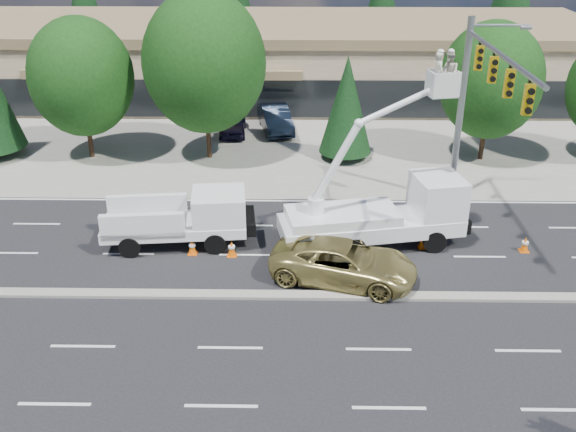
{
  "coord_description": "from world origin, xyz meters",
  "views": [
    {
      "loc": [
        2.24,
        -20.68,
        13.43
      ],
      "look_at": [
        1.86,
        2.1,
        2.4
      ],
      "focal_mm": 40.0,
      "sensor_mm": 36.0,
      "label": 1
    }
  ],
  "objects_px": {
    "minivan": "(344,262)",
    "signal_mast": "(476,93)",
    "utility_pickup": "(185,223)",
    "bucket_truck": "(389,206)"
  },
  "relations": [
    {
      "from": "bucket_truck",
      "to": "signal_mast",
      "type": "bearing_deg",
      "value": 23.8
    },
    {
      "from": "signal_mast",
      "to": "bucket_truck",
      "type": "relative_size",
      "value": 1.21
    },
    {
      "from": "utility_pickup",
      "to": "minivan",
      "type": "distance_m",
      "value": 7.36
    },
    {
      "from": "minivan",
      "to": "utility_pickup",
      "type": "bearing_deg",
      "value": 81.42
    },
    {
      "from": "utility_pickup",
      "to": "minivan",
      "type": "height_order",
      "value": "utility_pickup"
    },
    {
      "from": "signal_mast",
      "to": "bucket_truck",
      "type": "height_order",
      "value": "signal_mast"
    },
    {
      "from": "bucket_truck",
      "to": "minivan",
      "type": "height_order",
      "value": "bucket_truck"
    },
    {
      "from": "minivan",
      "to": "signal_mast",
      "type": "bearing_deg",
      "value": -30.46
    },
    {
      "from": "utility_pickup",
      "to": "minivan",
      "type": "xyz_separation_m",
      "value": [
        6.73,
        -2.99,
        -0.17
      ]
    },
    {
      "from": "signal_mast",
      "to": "utility_pickup",
      "type": "height_order",
      "value": "signal_mast"
    }
  ]
}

